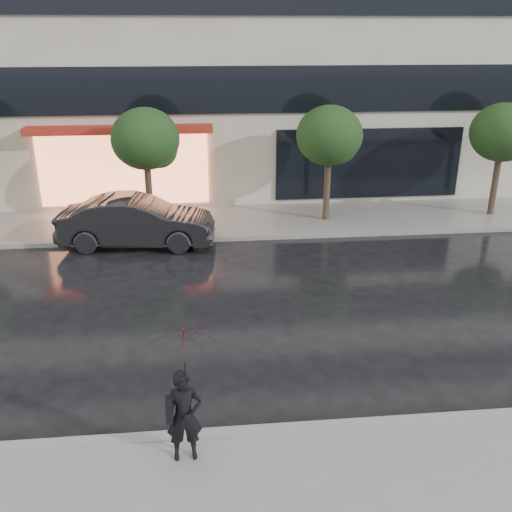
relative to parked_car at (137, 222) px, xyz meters
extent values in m
plane|color=black|center=(3.28, -8.30, -0.77)|extent=(120.00, 120.00, 0.00)
cube|color=slate|center=(3.28, 1.95, -0.71)|extent=(60.00, 3.50, 0.12)
cube|color=gray|center=(3.28, -9.30, -0.70)|extent=(60.00, 0.25, 0.14)
cube|color=gray|center=(3.28, 0.20, -0.70)|extent=(60.00, 0.25, 0.14)
cube|color=black|center=(3.28, 3.64, 3.53)|extent=(28.00, 0.12, 1.60)
cube|color=#FF8C59|center=(-0.72, 3.62, 0.83)|extent=(6.00, 0.10, 2.60)
cube|color=#A52519|center=(-0.72, 3.29, 2.28)|extent=(6.40, 0.70, 0.25)
cube|color=black|center=(8.28, 3.64, 0.83)|extent=(7.00, 0.10, 2.60)
cylinder|color=#33261C|center=(0.28, 1.70, 0.33)|extent=(0.22, 0.22, 2.20)
ellipsoid|color=black|center=(0.28, 1.70, 2.23)|extent=(2.20, 2.20, 1.98)
sphere|color=black|center=(0.68, 1.90, 1.83)|extent=(1.20, 1.20, 1.20)
cylinder|color=#33261C|center=(6.28, 1.70, 0.33)|extent=(0.22, 0.22, 2.20)
ellipsoid|color=black|center=(6.28, 1.70, 2.23)|extent=(2.20, 2.20, 1.98)
sphere|color=black|center=(6.68, 1.90, 1.83)|extent=(1.20, 1.20, 1.20)
cylinder|color=#33261C|center=(12.28, 1.70, 0.33)|extent=(0.22, 0.22, 2.20)
ellipsoid|color=black|center=(12.28, 1.70, 2.23)|extent=(2.20, 2.20, 1.98)
sphere|color=black|center=(12.68, 1.90, 1.83)|extent=(1.20, 1.20, 1.20)
imported|color=black|center=(0.00, 0.00, 0.00)|extent=(4.82, 2.05, 1.55)
imported|color=black|center=(1.60, -9.80, 0.09)|extent=(0.57, 0.39, 1.49)
imported|color=#3C0A1E|center=(1.65, -9.80, 1.14)|extent=(1.05, 1.07, 0.91)
cylinder|color=black|center=(1.65, -9.80, 0.64)|extent=(0.02, 0.02, 0.75)
cube|color=black|center=(1.39, -9.86, 0.27)|extent=(0.12, 0.28, 0.32)
camera|label=1|loc=(1.96, -16.89, 5.44)|focal=40.00mm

